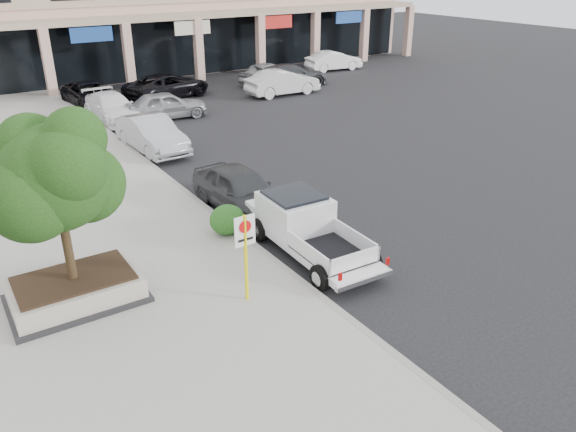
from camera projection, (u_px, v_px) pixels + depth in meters
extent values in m
plane|color=black|center=(356.00, 276.00, 15.38)|extent=(120.00, 120.00, 0.00)
cube|color=gray|center=(92.00, 240.00, 17.18)|extent=(8.00, 52.00, 0.15)
cube|color=gray|center=(209.00, 211.00, 19.14)|extent=(0.20, 52.00, 0.15)
cube|color=tan|center=(158.00, 6.00, 43.32)|extent=(40.00, 10.00, 9.00)
cube|color=#9F8770|center=(191.00, 15.00, 38.76)|extent=(40.00, 2.20, 0.35)
cube|color=tan|center=(408.00, 31.00, 48.97)|extent=(0.55, 0.55, 4.20)
cube|color=black|center=(188.00, 48.00, 40.53)|extent=(39.20, 0.08, 3.90)
cube|color=black|center=(77.00, 298.00, 13.97)|extent=(3.20, 2.20, 0.12)
cube|color=gray|center=(75.00, 288.00, 13.84)|extent=(3.00, 2.00, 0.50)
cube|color=black|center=(73.00, 278.00, 13.72)|extent=(2.70, 1.70, 0.06)
cylinder|color=black|center=(66.00, 237.00, 13.25)|extent=(0.22, 0.22, 2.20)
sphere|color=black|center=(55.00, 177.00, 12.62)|extent=(2.50, 2.50, 2.50)
sphere|color=black|center=(85.00, 184.00, 13.36)|extent=(1.90, 1.90, 1.90)
sphere|color=black|center=(31.00, 148.00, 12.60)|extent=(1.60, 1.60, 1.60)
cylinder|color=yellow|center=(246.00, 259.00, 13.58)|extent=(0.09, 0.09, 2.30)
cube|color=white|center=(245.00, 231.00, 13.27)|extent=(0.55, 0.03, 0.78)
cylinder|color=red|center=(245.00, 227.00, 13.19)|extent=(0.32, 0.02, 0.32)
ellipsoid|color=#163F12|center=(227.00, 220.00, 17.20)|extent=(1.10, 0.99, 0.93)
imported|color=#2D2F32|center=(241.00, 190.00, 19.09)|extent=(2.08, 4.51, 1.50)
imported|color=#A0A3A8|center=(152.00, 134.00, 25.00)|extent=(1.91, 4.82, 1.56)
imported|color=white|center=(112.00, 108.00, 29.72)|extent=(2.15, 4.93, 1.41)
imported|color=black|center=(90.00, 94.00, 32.75)|extent=(2.61, 5.03, 1.35)
imported|color=#979A9F|center=(166.00, 105.00, 30.09)|extent=(4.45, 2.10, 1.47)
imported|color=silver|center=(283.00, 82.00, 35.34)|extent=(4.78, 1.72, 1.57)
imported|color=#323438|center=(292.00, 75.00, 37.96)|extent=(5.19, 2.72, 1.44)
imported|color=black|center=(167.00, 86.00, 34.45)|extent=(5.99, 4.04, 1.52)
imported|color=#95989C|center=(268.00, 73.00, 38.40)|extent=(4.77, 3.01, 1.51)
imported|color=white|center=(334.00, 61.00, 43.13)|extent=(4.52, 1.93, 1.45)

